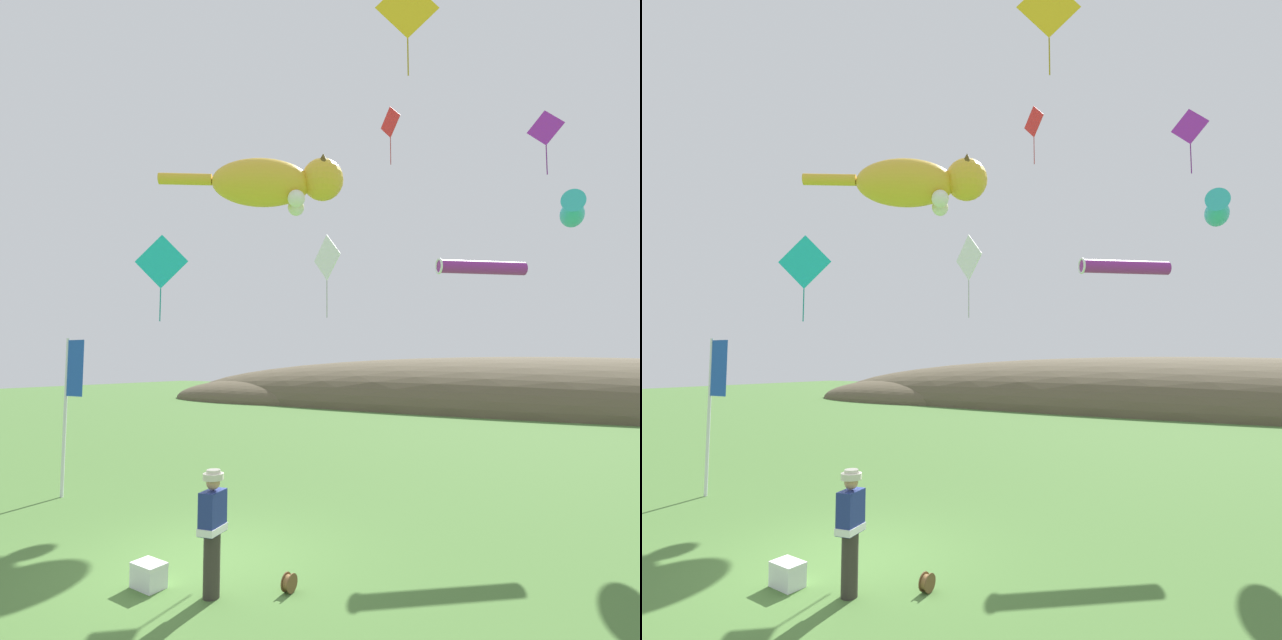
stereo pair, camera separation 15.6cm
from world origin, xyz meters
The scene contains 14 objects.
ground_plane centered at (0.00, 0.00, 0.00)m, with size 120.00×120.00×0.00m, color #477033.
distant_hill_ridge centered at (-1.94, 31.64, 0.00)m, with size 59.92×15.47×7.43m.
festival_attendant centered at (1.01, -0.95, 0.95)m, with size 0.32×0.46×1.77m.
kite_spool centered at (1.89, -0.28, 0.14)m, with size 0.12×0.27×0.27m.
picnic_cooler centered at (-0.01, -1.17, 0.18)m, with size 0.52×0.37×0.36m.
festival_banner_pole centered at (-5.64, 1.27, 2.57)m, with size 0.66×0.08×3.93m.
kite_giant_cat centered at (-4.12, 7.97, 9.82)m, with size 5.85×4.13×2.02m.
kite_fish_windsock centered at (5.41, 9.81, 7.81)m, with size 0.82×2.47×0.75m.
kite_tube_streamer centered at (3.24, 7.15, 5.89)m, with size 2.21×1.86×0.44m.
kite_diamond_teal centered at (-4.44, 3.01, 6.07)m, with size 1.35×0.68×2.40m.
kite_diamond_red centered at (0.30, 8.14, 11.12)m, with size 0.91×0.59×1.97m.
kite_diamond_gold centered at (2.40, 3.84, 11.48)m, with size 1.31×0.75×2.39m.
kite_diamond_violet centered at (4.81, 9.29, 10.33)m, with size 1.08×0.22×2.00m.
kite_diamond_white centered at (0.29, 3.83, 5.83)m, with size 1.00×0.54×2.02m.
Camera 1 is at (5.96, -6.62, 3.33)m, focal length 28.00 mm.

